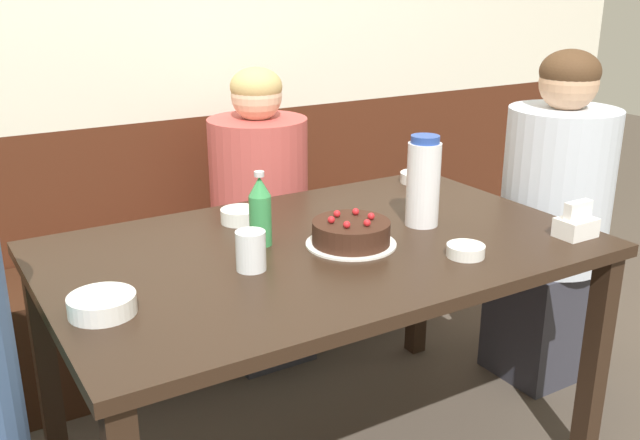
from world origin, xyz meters
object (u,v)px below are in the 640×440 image
object	(u,v)px
bowl_sauce_shallow	(418,177)
birthday_cake	(351,233)
person_pale_blue_shirt	(553,221)
napkin_holder	(576,224)
bowl_soup_white	(240,216)
water_pitcher	(423,182)
bench_seat	(213,301)
bowl_rice_small	(102,305)
glass_water_tall	(251,251)
bowl_side_dish	(466,251)
soju_bottle	(260,210)
person_dark_striped	(260,221)

from	to	relation	value
bowl_sauce_shallow	birthday_cake	bearing A→B (deg)	-144.19
bowl_sauce_shallow	person_pale_blue_shirt	size ratio (longest dim) A/B	0.11
napkin_holder	bowl_soup_white	bearing A→B (deg)	141.43
water_pitcher	bowl_sauce_shallow	size ratio (longest dim) A/B	2.09
bench_seat	bowl_rice_small	size ratio (longest dim) A/B	12.77
person_pale_blue_shirt	glass_water_tall	bearing A→B (deg)	5.29
birthday_cake	bowl_sauce_shallow	bearing A→B (deg)	35.81
bowl_rice_small	person_pale_blue_shirt	bearing A→B (deg)	5.96
person_pale_blue_shirt	bowl_soup_white	bearing A→B (deg)	-11.70
napkin_holder	bowl_side_dish	size ratio (longest dim) A/B	1.08
soju_bottle	bowl_sauce_shallow	world-z (taller)	soju_bottle
bowl_soup_white	bowl_side_dish	world-z (taller)	bowl_soup_white
bench_seat	birthday_cake	xyz separation A→B (m)	(0.07, -0.88, 0.55)
birthday_cake	napkin_holder	bearing A→B (deg)	-25.30
napkin_holder	bowl_rice_small	bearing A→B (deg)	170.92
birthday_cake	glass_water_tall	xyz separation A→B (m)	(-0.31, -0.01, 0.02)
bowl_soup_white	person_dark_striped	xyz separation A→B (m)	(0.28, 0.44, -0.20)
water_pitcher	bowl_soup_white	size ratio (longest dim) A/B	2.32
glass_water_tall	bowl_side_dish	bearing A→B (deg)	-22.09
bowl_soup_white	bowl_rice_small	size ratio (longest dim) A/B	0.78
birthday_cake	water_pitcher	distance (m)	0.29
napkin_holder	person_dark_striped	bearing A→B (deg)	114.60
bowl_side_dish	bowl_soup_white	bearing A→B (deg)	124.99
birthday_cake	glass_water_tall	world-z (taller)	glass_water_tall
bowl_sauce_shallow	person_pale_blue_shirt	bearing A→B (deg)	-37.95
bowl_soup_white	person_pale_blue_shirt	bearing A→B (deg)	-11.70
napkin_holder	glass_water_tall	xyz separation A→B (m)	(-0.90, 0.26, 0.01)
soju_bottle	person_pale_blue_shirt	world-z (taller)	person_pale_blue_shirt
soju_bottle	bowl_soup_white	xyz separation A→B (m)	(0.03, 0.20, -0.08)
bowl_side_dish	person_dark_striped	size ratio (longest dim) A/B	0.09
birthday_cake	bowl_rice_small	size ratio (longest dim) A/B	1.69
birthday_cake	glass_water_tall	distance (m)	0.31
bowl_side_dish	person_pale_blue_shirt	size ratio (longest dim) A/B	0.08
bench_seat	person_pale_blue_shirt	distance (m)	1.33
birthday_cake	bowl_sauce_shallow	distance (m)	0.69
soju_bottle	napkin_holder	distance (m)	0.90
bowl_soup_white	glass_water_tall	xyz separation A→B (m)	(-0.13, -0.35, 0.03)
soju_bottle	birthday_cake	bearing A→B (deg)	-31.77
bowl_side_dish	person_pale_blue_shirt	distance (m)	0.82
person_pale_blue_shirt	bench_seat	bearing A→B (deg)	-37.67
glass_water_tall	person_dark_striped	world-z (taller)	person_dark_striped
bowl_soup_white	person_dark_striped	bearing A→B (deg)	57.31
bowl_rice_small	napkin_holder	bearing A→B (deg)	-9.08
bowl_rice_small	bowl_sauce_shallow	bearing A→B (deg)	20.55
bench_seat	water_pitcher	size ratio (longest dim) A/B	7.03
bowl_side_dish	bowl_rice_small	bearing A→B (deg)	170.22
napkin_holder	birthday_cake	bearing A→B (deg)	154.70
bowl_soup_white	bowl_rice_small	bearing A→B (deg)	-142.26
person_dark_striped	bowl_rice_small	bearing A→B (deg)	-43.60
bowl_sauce_shallow	bowl_side_dish	bearing A→B (deg)	-118.63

